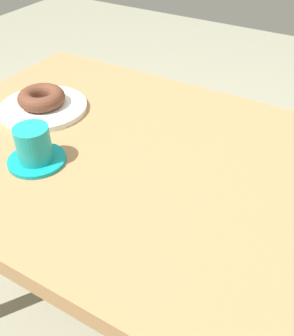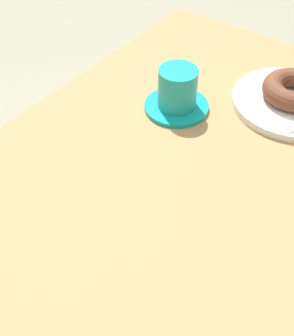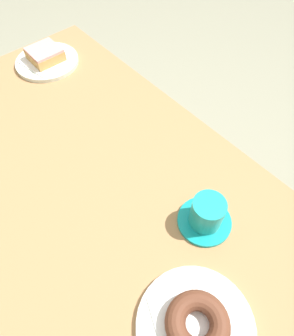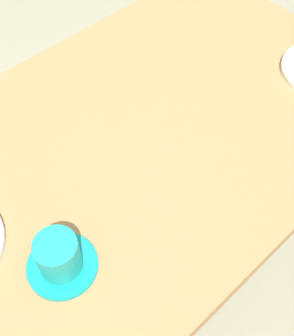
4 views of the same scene
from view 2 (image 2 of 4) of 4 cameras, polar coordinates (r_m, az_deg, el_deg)
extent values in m
cube|color=#A67A4E|center=(0.68, 0.62, -9.50)|extent=(1.28, 0.74, 0.05)
cylinder|color=tan|center=(1.38, 5.19, 3.73)|extent=(0.05, 0.05, 0.66)
cylinder|color=silver|center=(0.92, 18.08, 8.10)|extent=(0.23, 0.23, 0.01)
cube|color=white|center=(0.92, 18.20, 8.53)|extent=(0.20, 0.20, 0.00)
torus|color=brown|center=(0.91, 18.50, 9.60)|extent=(0.12, 0.12, 0.04)
cylinder|color=teal|center=(0.88, 3.84, 7.96)|extent=(0.13, 0.13, 0.01)
cylinder|color=teal|center=(0.85, 3.98, 10.30)|extent=(0.08, 0.08, 0.08)
cylinder|color=black|center=(0.83, 4.10, 12.29)|extent=(0.07, 0.07, 0.00)
camera|label=1|loc=(0.83, -59.75, 26.07)|focal=41.73mm
camera|label=3|loc=(0.76, 48.00, 45.82)|focal=32.80mm
camera|label=4|loc=(1.00, -15.25, 55.84)|focal=46.73mm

